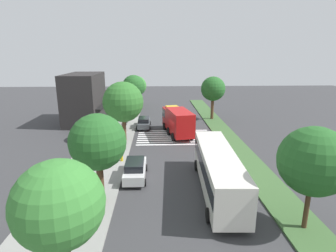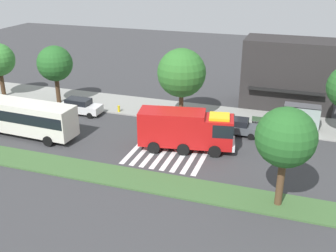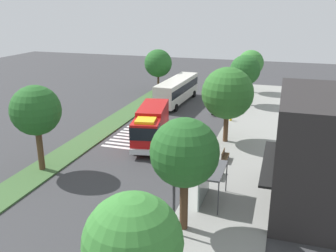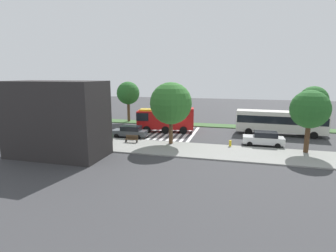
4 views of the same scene
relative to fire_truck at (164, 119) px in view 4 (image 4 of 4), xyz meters
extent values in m
plane|color=#38383A|center=(-2.18, 0.42, -2.03)|extent=(120.00, 120.00, 0.00)
cube|color=gray|center=(-2.18, 8.98, -1.96)|extent=(60.00, 6.00, 0.14)
cube|color=#3D6033|center=(-2.18, -6.63, -1.96)|extent=(60.00, 3.00, 0.14)
cube|color=silver|center=(-4.53, 0.42, -2.02)|extent=(0.45, 10.01, 0.01)
cube|color=silver|center=(-3.63, 0.42, -2.02)|extent=(0.45, 10.01, 0.01)
cube|color=silver|center=(-2.73, 0.42, -2.02)|extent=(0.45, 10.01, 0.01)
cube|color=silver|center=(-1.83, 0.42, -2.02)|extent=(0.45, 10.01, 0.01)
cube|color=silver|center=(-0.93, 0.42, -2.02)|extent=(0.45, 10.01, 0.01)
cube|color=silver|center=(-0.03, 0.42, -2.02)|extent=(0.45, 10.01, 0.01)
cube|color=silver|center=(0.87, 0.42, -2.02)|extent=(0.45, 10.01, 0.01)
cube|color=silver|center=(1.77, 0.42, -2.02)|extent=(0.45, 10.01, 0.01)
cube|color=#B71414|center=(2.68, 0.50, -0.14)|extent=(2.92, 2.92, 2.67)
cube|color=#B71414|center=(-1.42, -0.26, 0.06)|extent=(6.21, 3.53, 3.08)
cube|color=black|center=(3.05, 0.57, 0.39)|extent=(2.24, 2.81, 1.18)
cube|color=silver|center=(4.01, 0.75, -1.23)|extent=(0.69, 2.50, 0.50)
cube|color=yellow|center=(2.68, 0.50, 1.32)|extent=(2.04, 2.04, 0.24)
cylinder|color=black|center=(2.21, 1.68, -1.48)|extent=(1.14, 0.50, 1.10)
cylinder|color=black|center=(2.67, -0.78, -1.48)|extent=(1.14, 0.50, 1.10)
cylinder|color=black|center=(-3.09, 0.70, -1.48)|extent=(1.14, 0.50, 1.10)
cylinder|color=black|center=(-2.63, -1.76, -1.48)|extent=(1.14, 0.50, 1.10)
cylinder|color=black|center=(-0.50, 1.18, -1.48)|extent=(1.14, 0.50, 1.10)
cylinder|color=black|center=(-0.04, -1.28, -1.48)|extent=(1.14, 0.50, 1.10)
cube|color=silver|center=(-13.75, 4.78, -1.30)|extent=(4.75, 1.83, 0.82)
cube|color=black|center=(-13.99, 4.78, -0.58)|extent=(2.66, 1.61, 0.61)
cylinder|color=black|center=(-12.19, 5.69, -1.71)|extent=(0.64, 0.22, 0.64)
cylinder|color=black|center=(-12.19, 3.87, -1.71)|extent=(0.64, 0.22, 0.64)
cylinder|color=black|center=(-15.32, 5.70, -1.71)|extent=(0.64, 0.22, 0.64)
cylinder|color=black|center=(-15.32, 3.87, -1.71)|extent=(0.64, 0.22, 0.64)
cube|color=#474C51|center=(3.61, 4.78, -1.35)|extent=(4.74, 1.81, 0.71)
cube|color=black|center=(3.37, 4.78, -0.70)|extent=(2.66, 1.58, 0.60)
cylinder|color=black|center=(5.16, 5.68, -1.71)|extent=(0.64, 0.22, 0.64)
cylinder|color=black|center=(5.18, 3.91, -1.71)|extent=(0.64, 0.22, 0.64)
cylinder|color=black|center=(2.04, 5.66, -1.71)|extent=(0.64, 0.22, 0.64)
cylinder|color=black|center=(2.05, 3.88, -1.71)|extent=(0.64, 0.22, 0.64)
cube|color=silver|center=(-16.51, -2.08, -0.07)|extent=(12.09, 3.09, 2.91)
cube|color=black|center=(-16.51, -2.08, 0.28)|extent=(11.86, 3.13, 1.05)
cylinder|color=black|center=(-20.76, -3.16, -1.53)|extent=(1.01, 0.35, 1.00)
cylinder|color=black|center=(-20.65, -0.61, -1.53)|extent=(1.01, 0.35, 1.00)
cylinder|color=black|center=(-12.38, -3.54, -1.53)|extent=(1.01, 0.35, 1.00)
cylinder|color=black|center=(-12.26, -1.00, -1.53)|extent=(1.01, 0.35, 1.00)
cube|color=#4C4C51|center=(9.53, 8.08, 0.51)|extent=(3.50, 1.40, 0.12)
cube|color=#8C9E99|center=(9.53, 7.42, -0.69)|extent=(3.50, 0.08, 2.40)
cylinder|color=#333338|center=(7.83, 8.73, -0.69)|extent=(0.08, 0.08, 2.40)
cylinder|color=#333338|center=(11.23, 8.73, -0.69)|extent=(0.08, 0.08, 2.40)
cube|color=#2D472D|center=(5.53, 7.78, -1.48)|extent=(1.60, 0.50, 0.08)
cube|color=#2D472D|center=(5.53, 7.56, -1.21)|extent=(1.60, 0.06, 0.45)
cube|color=black|center=(4.81, 7.78, -1.70)|extent=(0.08, 0.45, 0.37)
cube|color=black|center=(6.25, 7.78, -1.70)|extent=(0.08, 0.45, 0.37)
cube|color=#4C3823|center=(2.12, 7.78, -1.48)|extent=(1.60, 0.50, 0.08)
cube|color=#4C3823|center=(2.12, 7.56, -1.21)|extent=(1.60, 0.06, 0.45)
cube|color=black|center=(1.40, 7.78, -1.70)|extent=(0.08, 0.45, 0.37)
cube|color=black|center=(2.84, 7.78, -1.70)|extent=(0.08, 0.45, 0.37)
cylinder|color=#2D2D30|center=(14.10, 6.58, 0.84)|extent=(0.16, 0.16, 5.46)
sphere|color=white|center=(14.10, 6.58, 3.76)|extent=(0.36, 0.36, 0.36)
cube|color=#282626|center=(7.63, 14.50, 1.92)|extent=(10.08, 5.04, 7.89)
cube|color=black|center=(7.63, 11.58, 0.77)|extent=(8.07, 0.80, 0.16)
cylinder|color=#47301E|center=(-18.02, 6.98, -0.22)|extent=(0.51, 0.51, 3.33)
sphere|color=#235B23|center=(-18.02, 6.98, 2.87)|extent=(4.08, 4.08, 4.08)
cylinder|color=#513823|center=(-2.78, 6.98, -0.29)|extent=(0.49, 0.49, 3.20)
sphere|color=#2D6B28|center=(-2.78, 6.98, 3.09)|extent=(5.08, 5.08, 5.08)
cylinder|color=#47301E|center=(13.32, 6.98, -0.08)|extent=(0.51, 0.51, 3.61)
sphere|color=#235B23|center=(13.32, 6.98, 3.15)|extent=(4.09, 4.09, 4.09)
cylinder|color=#47301E|center=(21.13, 6.98, -0.47)|extent=(0.37, 0.37, 2.83)
sphere|color=#387F33|center=(21.13, 6.98, 2.36)|extent=(4.06, 4.06, 4.06)
cylinder|color=#47301E|center=(-21.64, -6.63, -0.35)|extent=(0.31, 0.31, 3.07)
sphere|color=#235B23|center=(-21.64, -6.63, 2.67)|extent=(4.25, 4.25, 4.25)
cylinder|color=#513823|center=(8.53, -6.63, -0.03)|extent=(0.50, 0.50, 3.71)
sphere|color=#235B23|center=(8.53, -6.63, 3.24)|extent=(4.06, 4.06, 4.06)
cylinder|color=gold|center=(-9.93, 6.48, -1.54)|extent=(0.28, 0.28, 0.70)
camera|label=1|loc=(-36.49, 2.75, 8.93)|focal=29.04mm
camera|label=2|loc=(8.93, -31.86, 14.11)|focal=43.04mm
camera|label=3|loc=(32.61, 12.05, 11.30)|focal=39.71mm
camera|label=4|loc=(-10.54, 38.10, 6.49)|focal=28.58mm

